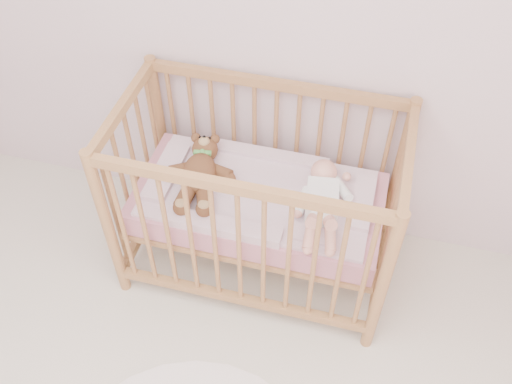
% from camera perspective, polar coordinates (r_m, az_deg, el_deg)
% --- Properties ---
extents(wall_back, '(4.00, 0.02, 2.70)m').
position_cam_1_polar(wall_back, '(2.63, -0.38, 18.61)').
color(wall_back, silver).
rests_on(wall_back, floor).
extents(crib, '(1.36, 0.76, 1.00)m').
position_cam_1_polar(crib, '(2.83, 0.26, -0.92)').
color(crib, tan).
rests_on(crib, floor).
extents(mattress, '(1.22, 0.62, 0.13)m').
position_cam_1_polar(mattress, '(2.85, 0.26, -1.12)').
color(mattress, pink).
rests_on(mattress, crib).
extents(blanket, '(1.10, 0.58, 0.06)m').
position_cam_1_polar(blanket, '(2.79, 0.26, -0.10)').
color(blanket, pink).
rests_on(blanket, mattress).
extents(baby, '(0.35, 0.61, 0.14)m').
position_cam_1_polar(baby, '(2.69, 6.65, -0.59)').
color(baby, white).
rests_on(baby, blanket).
extents(teddy_bear, '(0.45, 0.58, 0.15)m').
position_cam_1_polar(teddy_bear, '(2.78, -5.69, 1.93)').
color(teddy_bear, brown).
rests_on(teddy_bear, blanket).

